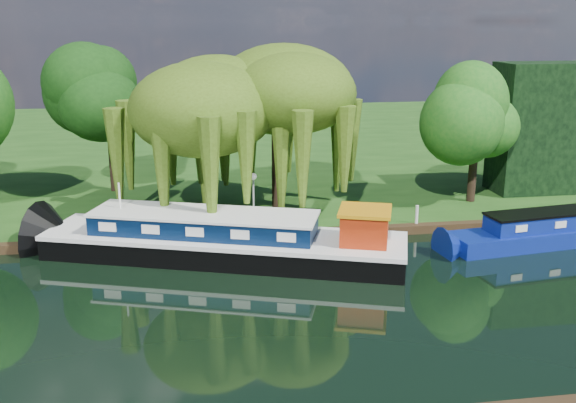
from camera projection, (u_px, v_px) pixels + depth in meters
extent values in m
plane|color=black|center=(268.00, 309.00, 25.05)|extent=(120.00, 120.00, 0.00)
cube|color=#193F11|center=(223.00, 144.00, 57.34)|extent=(120.00, 52.00, 0.45)
cube|color=black|center=(224.00, 249.00, 30.38)|extent=(17.29, 9.02, 1.13)
cube|color=silver|center=(224.00, 236.00, 30.20)|extent=(17.40, 9.13, 0.21)
cube|color=#061736|center=(204.00, 224.00, 30.21)|extent=(10.84, 5.95, 0.90)
cube|color=silver|center=(204.00, 214.00, 30.07)|extent=(11.08, 6.19, 0.11)
cube|color=#9B250B|center=(365.00, 227.00, 28.85)|extent=(2.63, 2.63, 1.41)
cube|color=#C37F0D|center=(365.00, 211.00, 28.64)|extent=(2.93, 2.93, 0.15)
cylinder|color=silver|center=(120.00, 206.00, 30.72)|extent=(0.09, 0.09, 2.26)
cube|color=navy|center=(566.00, 235.00, 32.63)|extent=(12.87, 3.79, 0.95)
cube|color=navy|center=(568.00, 219.00, 32.39)|extent=(9.03, 2.76, 0.79)
cube|color=black|center=(569.00, 210.00, 32.27)|extent=(9.14, 2.88, 0.11)
cube|color=silver|center=(522.00, 229.00, 30.73)|extent=(0.64, 0.14, 0.34)
cube|color=silver|center=(561.00, 225.00, 31.33)|extent=(0.64, 0.14, 0.34)
cylinder|color=black|center=(209.00, 174.00, 34.65)|extent=(0.63, 0.63, 4.90)
ellipsoid|color=#3A5111|center=(207.00, 108.00, 33.69)|extent=(6.84, 6.84, 4.42)
cylinder|color=black|center=(278.00, 170.00, 35.32)|extent=(0.71, 0.71, 5.04)
ellipsoid|color=#3A5111|center=(278.00, 103.00, 34.33)|extent=(6.88, 6.88, 4.45)
cylinder|color=black|center=(112.00, 141.00, 40.05)|extent=(0.57, 0.57, 6.42)
ellipsoid|color=black|center=(109.00, 98.00, 39.34)|extent=(5.14, 5.14, 5.14)
cylinder|color=black|center=(474.00, 157.00, 37.77)|extent=(0.48, 0.48, 5.40)
ellipsoid|color=#165114|center=(477.00, 119.00, 37.17)|extent=(4.32, 4.32, 4.32)
cube|color=black|center=(543.00, 128.00, 39.89)|extent=(6.00, 3.00, 8.00)
cylinder|color=silver|center=(254.00, 199.00, 34.69)|extent=(0.10, 0.10, 2.20)
sphere|color=white|center=(253.00, 176.00, 34.34)|extent=(0.36, 0.36, 0.36)
cylinder|color=silver|center=(44.00, 231.00, 31.35)|extent=(0.16, 0.16, 1.00)
cylinder|color=silver|center=(169.00, 226.00, 32.21)|extent=(0.16, 0.16, 1.00)
cylinder|color=silver|center=(306.00, 219.00, 33.21)|extent=(0.16, 0.16, 1.00)
cylinder|color=silver|center=(417.00, 214.00, 34.07)|extent=(0.16, 0.16, 1.00)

